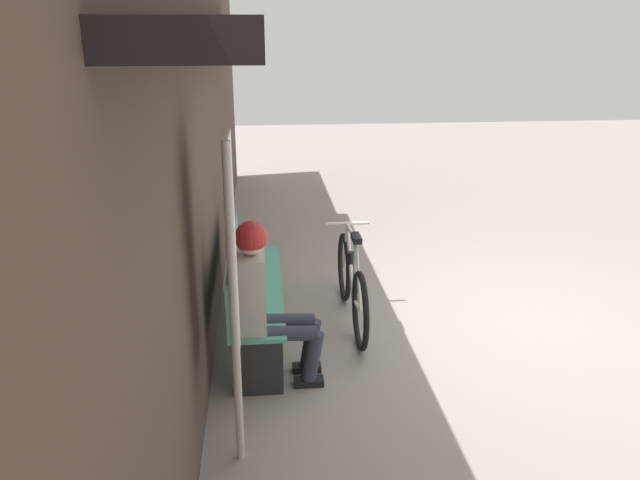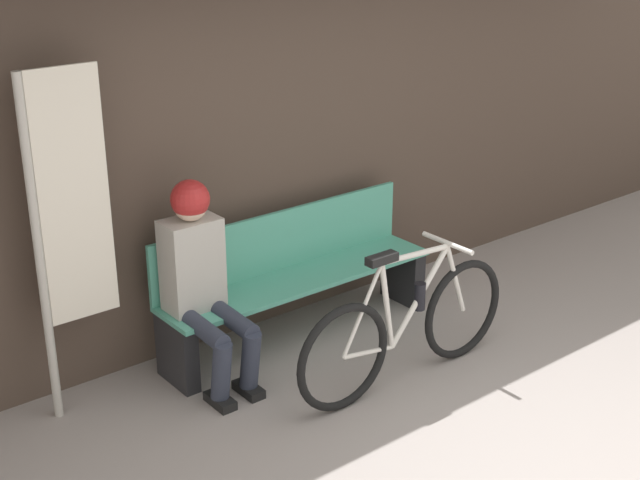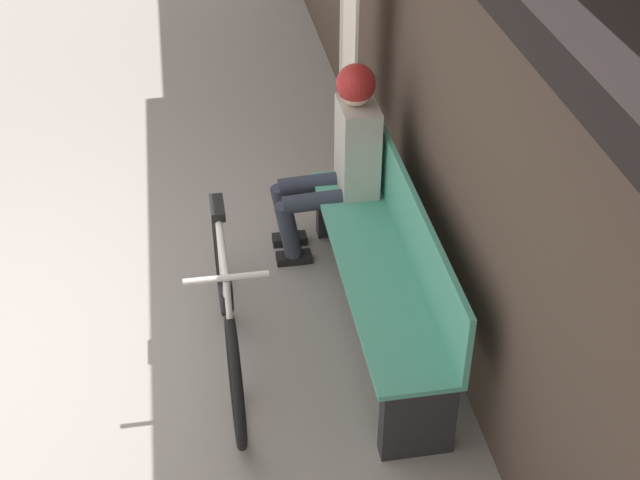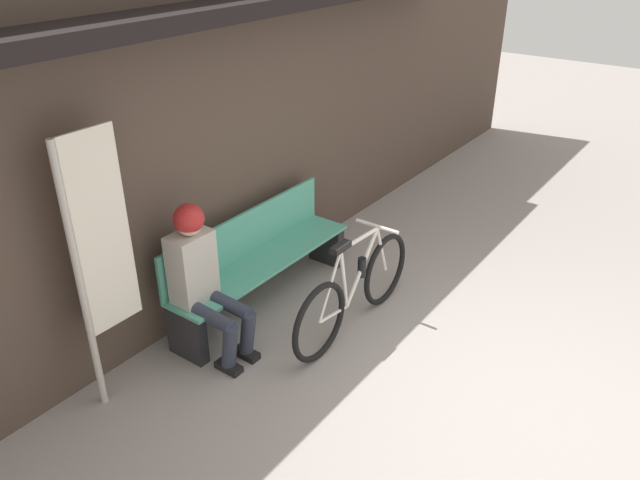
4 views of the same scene
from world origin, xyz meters
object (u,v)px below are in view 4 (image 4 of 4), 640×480
Objects in this scene: park_bench_near at (259,262)px; banner_pole at (96,249)px; bicycle at (355,291)px; person_seated at (201,272)px.

park_bench_near is 1.68m from banner_pole.
bicycle is at bearing -79.61° from park_bench_near.
park_bench_near is 0.84m from person_seated.
park_bench_near is 1.56× the size of person_seated.
banner_pole reaches higher than bicycle.
park_bench_near is at bearing -2.16° from banner_pole.
bicycle is at bearing -29.88° from banner_pole.
banner_pole is (-1.49, 0.06, 0.77)m from park_bench_near.
person_seated is at bearing 140.12° from bicycle.
park_bench_near is at bearing 8.42° from person_seated.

